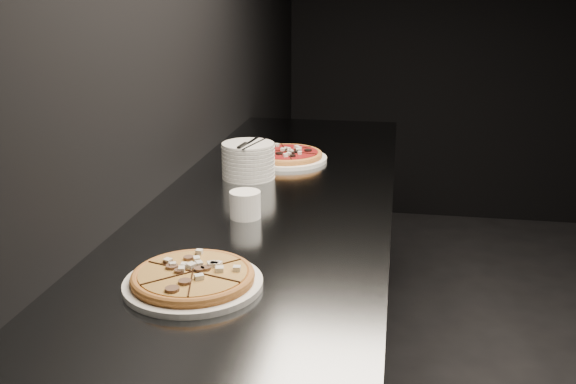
% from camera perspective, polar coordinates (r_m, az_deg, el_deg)
% --- Properties ---
extents(wall_left, '(0.02, 5.00, 2.80)m').
position_cam_1_polar(wall_left, '(2.08, -11.43, 13.16)').
color(wall_left, black).
rests_on(wall_left, floor).
extents(counter, '(0.74, 2.44, 0.92)m').
position_cam_1_polar(counter, '(2.25, -0.93, -11.29)').
color(counter, slate).
rests_on(counter, floor).
extents(pizza_mushroom, '(0.34, 0.34, 0.04)m').
position_cam_1_polar(pizza_mushroom, '(1.44, -8.43, -7.61)').
color(pizza_mushroom, white).
rests_on(pizza_mushroom, counter).
extents(pizza_tomato, '(0.33, 0.33, 0.04)m').
position_cam_1_polar(pizza_tomato, '(2.46, -0.15, 3.26)').
color(pizza_tomato, white).
rests_on(pizza_tomato, counter).
extents(plate_stack, '(0.18, 0.18, 0.12)m').
position_cam_1_polar(plate_stack, '(2.23, -3.55, 2.83)').
color(plate_stack, white).
rests_on(plate_stack, counter).
extents(cutlery, '(0.09, 0.19, 0.01)m').
position_cam_1_polar(cutlery, '(2.20, -3.48, 4.33)').
color(cutlery, silver).
rests_on(cutlery, plate_stack).
extents(ramekin, '(0.09, 0.09, 0.08)m').
position_cam_1_polar(ramekin, '(1.84, -3.83, -1.05)').
color(ramekin, white).
rests_on(ramekin, counter).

